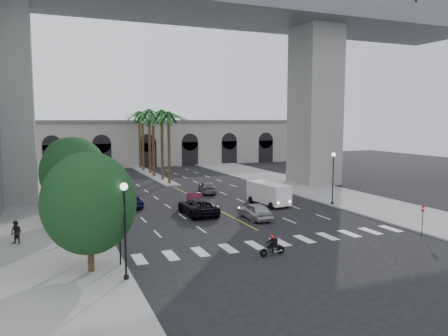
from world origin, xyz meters
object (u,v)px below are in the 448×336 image
car_c (198,206)px  pedestrian_b (16,233)px  car_a (255,211)px  lamp_post_right (333,174)px  pedestrian_a (79,227)px  traffic_signal_near (120,225)px  motorcycle_rider (273,246)px  do_not_enter_sign (423,213)px  lamp_post_left_far (88,175)px  traffic_signal_far (110,212)px  cargo_van (269,193)px  car_b (195,199)px  lamp_post_left_near (125,223)px  car_d (207,188)px  car_e (132,201)px

car_c → pedestrian_b: bearing=17.3°
car_a → car_c: size_ratio=0.77×
lamp_post_right → pedestrian_a: bearing=-172.1°
traffic_signal_near → pedestrian_a: (-1.82, 7.08, -1.59)m
lamp_post_right → car_c: lamp_post_right is taller
motorcycle_rider → do_not_enter_sign: size_ratio=0.77×
lamp_post_left_far → traffic_signal_far: (0.10, -14.50, -0.71)m
traffic_signal_far → cargo_van: traffic_signal_far is taller
car_b → lamp_post_left_far: bearing=-1.3°
lamp_post_left_far → car_a: size_ratio=1.26×
lamp_post_right → do_not_enter_sign: (-0.90, -12.15, -1.48)m
traffic_signal_far → motorcycle_rider: bearing=-30.4°
car_b → pedestrian_a: pedestrian_a is taller
traffic_signal_near → cargo_van: traffic_signal_near is taller
lamp_post_left_near → car_d: bearing=61.0°
traffic_signal_far → car_e: (3.89, 13.19, -1.84)m
traffic_signal_near → pedestrian_b: (-5.89, 6.94, -1.55)m
car_c → lamp_post_right: bearing=174.9°
motorcycle_rider → cargo_van: bearing=56.5°
lamp_post_left_far → cargo_van: (16.99, -5.35, -1.98)m
traffic_signal_near → motorcycle_rider: (9.35, -1.49, -1.90)m
car_d → lamp_post_right: bearing=141.8°
car_e → cargo_van: 13.62m
traffic_signal_far → car_b: (9.80, 11.57, -1.81)m
car_e → do_not_enter_sign: do_not_enter_sign is taller
traffic_signal_far → pedestrian_b: size_ratio=2.25×
lamp_post_left_far → do_not_enter_sign: lamp_post_left_far is taller
car_b → do_not_enter_sign: size_ratio=1.77×
car_a → lamp_post_left_far: bearing=-37.9°
traffic_signal_far → car_d: traffic_signal_far is taller
traffic_signal_far → do_not_enter_sign: traffic_signal_far is taller
motorcycle_rider → car_b: car_b is taller
lamp_post_left_near → cargo_van: (16.99, 15.65, -1.98)m
pedestrian_b → car_b: bearing=66.2°
car_d → pedestrian_b: (-19.51, -15.35, 0.30)m
car_b → car_c: 4.06m
traffic_signal_far → car_d: size_ratio=0.80×
lamp_post_left_far → car_b: size_ratio=1.26×
car_e → do_not_enter_sign: (17.91, -18.84, 1.07)m
lamp_post_left_near → pedestrian_b: lamp_post_left_near is taller
car_d → pedestrian_a: pedestrian_a is taller
motorcycle_rider → car_d: motorcycle_rider is taller
lamp_post_left_far → car_c: 11.50m
motorcycle_rider → car_c: 13.14m
traffic_signal_near → motorcycle_rider: bearing=-9.1°
car_c → car_a: bearing=138.2°
cargo_van → pedestrian_a: 19.68m
traffic_signal_far → car_c: bearing=40.9°
lamp_post_left_near → car_b: bearing=61.3°
lamp_post_left_far → car_d: (13.73, 3.79, -2.56)m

